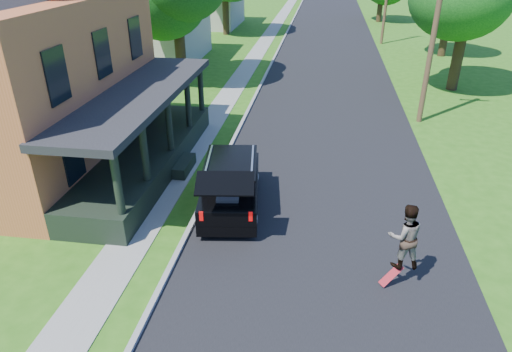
# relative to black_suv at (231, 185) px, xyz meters

# --- Properties ---
(ground) EXTENTS (140.00, 140.00, 0.00)m
(ground) POSITION_rel_black_suv_xyz_m (3.06, -3.71, -0.82)
(ground) COLOR #2A6113
(ground) RESTS_ON ground
(street) EXTENTS (8.00, 120.00, 0.02)m
(street) POSITION_rel_black_suv_xyz_m (3.06, 16.29, -0.82)
(street) COLOR black
(street) RESTS_ON ground
(curb) EXTENTS (0.15, 120.00, 0.12)m
(curb) POSITION_rel_black_suv_xyz_m (-0.99, 16.29, -0.82)
(curb) COLOR gray
(curb) RESTS_ON ground
(sidewalk) EXTENTS (1.30, 120.00, 0.03)m
(sidewalk) POSITION_rel_black_suv_xyz_m (-2.54, 16.29, -0.82)
(sidewalk) COLOR gray
(sidewalk) RESTS_ON ground
(front_walk) EXTENTS (6.50, 1.20, 0.03)m
(front_walk) POSITION_rel_black_suv_xyz_m (-6.44, 2.29, -0.82)
(front_walk) COLOR gray
(front_walk) RESTS_ON ground
(neighbor_house_mid) EXTENTS (12.78, 12.78, 8.30)m
(neighbor_house_mid) POSITION_rel_black_suv_xyz_m (-10.44, 20.29, 3.38)
(neighbor_house_mid) COLOR #B5ADA1
(neighbor_house_mid) RESTS_ON ground
(black_suv) EXTENTS (2.29, 4.76, 2.13)m
(black_suv) POSITION_rel_black_suv_xyz_m (0.00, 0.00, 0.00)
(black_suv) COLOR black
(black_suv) RESTS_ON ground
(skateboarder) EXTENTS (0.96, 0.81, 1.76)m
(skateboarder) POSITION_rel_black_suv_xyz_m (5.00, -3.10, 0.60)
(skateboarder) COLOR black
(skateboarder) RESTS_ON ground
(skateboard) EXTENTS (0.62, 0.33, 0.61)m
(skateboard) POSITION_rel_black_suv_xyz_m (4.78, -3.31, -0.48)
(skateboard) COLOR #AF0F19
(skateboard) RESTS_ON ground
(utility_pole_near) EXTENTS (1.56, 0.26, 8.54)m
(utility_pole_near) POSITION_rel_black_suv_xyz_m (7.56, 9.31, 3.59)
(utility_pole_near) COLOR #4F3D25
(utility_pole_near) RESTS_ON ground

